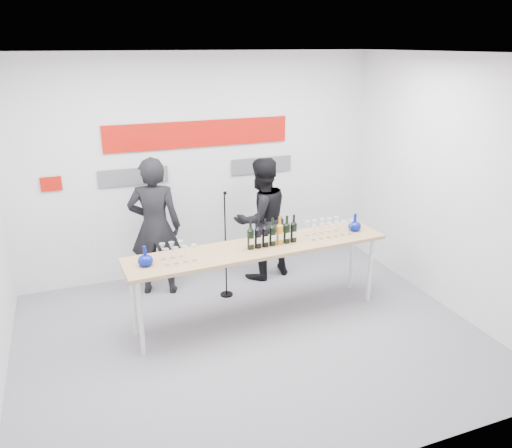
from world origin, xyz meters
The scene contains 12 objects.
ground centered at (0.00, 0.00, 0.00)m, with size 5.00×5.00×0.00m, color slate.
back_wall centered at (0.00, 2.00, 1.50)m, with size 5.00×0.04×3.00m, color silver.
signage centered at (-0.06, 1.97, 1.81)m, with size 3.38×0.02×0.79m.
tasting_table centered at (0.24, 0.38, 0.84)m, with size 3.07×0.75×0.91m.
wine_bottles centered at (0.39, 0.36, 1.08)m, with size 0.62×0.10×0.33m.
decanter_left centered at (-1.05, 0.33, 1.02)m, with size 0.16×0.16×0.21m, color navy, non-canonical shape.
decanter_right centered at (1.52, 0.44, 1.02)m, with size 0.16×0.16×0.21m, color navy, non-canonical shape.
glasses_left centered at (-0.72, 0.33, 1.01)m, with size 0.37×0.23×0.18m.
glasses_right centered at (1.13, 0.41, 1.01)m, with size 0.57×0.24×0.18m.
presenter_left centered at (-0.75, 1.48, 0.90)m, with size 0.66×0.43×1.80m, color black.
presenter_right centered at (0.68, 1.43, 0.84)m, with size 0.82×0.64×1.68m, color black.
mic_stand centered at (0.04, 1.04, 0.43)m, with size 0.16×0.16×1.41m.
Camera 1 is at (-1.68, -4.49, 3.09)m, focal length 35.00 mm.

